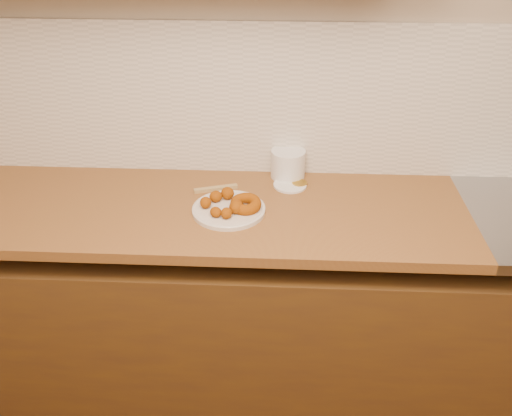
# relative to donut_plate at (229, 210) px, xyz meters

# --- Properties ---
(wall_back) EXTENTS (4.00, 0.02, 2.70)m
(wall_back) POSITION_rel_donut_plate_xyz_m (0.37, 0.34, 0.44)
(wall_back) COLOR tan
(wall_back) RESTS_ON ground
(base_cabinet) EXTENTS (3.60, 0.60, 0.77)m
(base_cabinet) POSITION_rel_donut_plate_xyz_m (0.37, 0.03, -0.52)
(base_cabinet) COLOR #543512
(base_cabinet) RESTS_ON floor
(butcher_block) EXTENTS (2.30, 0.62, 0.04)m
(butcher_block) POSITION_rel_donut_plate_xyz_m (-0.28, 0.03, -0.03)
(butcher_block) COLOR brown
(butcher_block) RESTS_ON base_cabinet
(backsplash) EXTENTS (3.60, 0.02, 0.60)m
(backsplash) POSITION_rel_donut_plate_xyz_m (0.37, 0.33, 0.29)
(backsplash) COLOR silver
(backsplash) RESTS_ON wall_back
(donut_plate) EXTENTS (0.27, 0.27, 0.02)m
(donut_plate) POSITION_rel_donut_plate_xyz_m (0.00, 0.00, 0.00)
(donut_plate) COLOR beige
(donut_plate) RESTS_ON butcher_block
(ring_donut) EXTENTS (0.13, 0.13, 0.05)m
(ring_donut) POSITION_rel_donut_plate_xyz_m (0.06, -0.00, 0.03)
(ring_donut) COLOR #863C07
(ring_donut) RESTS_ON donut_plate
(fried_dough_chunks) EXTENTS (0.17, 0.19, 0.05)m
(fried_dough_chunks) POSITION_rel_donut_plate_xyz_m (-0.02, -0.00, 0.03)
(fried_dough_chunks) COLOR #863C07
(fried_dough_chunks) RESTS_ON donut_plate
(plastic_tub) EXTENTS (0.18, 0.18, 0.11)m
(plastic_tub) POSITION_rel_donut_plate_xyz_m (0.21, 0.28, 0.05)
(plastic_tub) COLOR white
(plastic_tub) RESTS_ON butcher_block
(tub_lid) EXTENTS (0.15, 0.15, 0.01)m
(tub_lid) POSITION_rel_donut_plate_xyz_m (0.22, 0.20, -0.00)
(tub_lid) COLOR white
(tub_lid) RESTS_ON butcher_block
(brass_jar_lid) EXTENTS (0.07, 0.07, 0.01)m
(brass_jar_lid) POSITION_rel_donut_plate_xyz_m (0.26, 0.21, -0.00)
(brass_jar_lid) COLOR gold
(brass_jar_lid) RESTS_ON butcher_block
(wooden_utensil) EXTENTS (0.17, 0.07, 0.01)m
(wooden_utensil) POSITION_rel_donut_plate_xyz_m (-0.06, 0.16, -0.00)
(wooden_utensil) COLOR #A68A52
(wooden_utensil) RESTS_ON butcher_block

